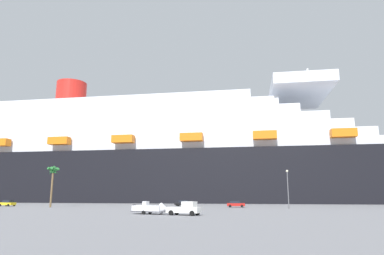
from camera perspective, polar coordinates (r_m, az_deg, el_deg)
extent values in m
plane|color=gray|center=(109.83, -2.61, -12.89)|extent=(600.00, 600.00, 0.00)
cube|color=black|center=(142.94, -9.06, -8.46)|extent=(220.06, 43.29, 19.36)
cube|color=white|center=(143.87, -8.92, -3.99)|extent=(193.70, 39.55, 3.12)
cube|color=white|center=(145.72, -10.52, -2.79)|extent=(186.50, 39.06, 3.12)
cube|color=white|center=(147.74, -12.08, -1.62)|extent=(180.84, 38.35, 3.12)
cube|color=white|center=(149.93, -13.59, -0.48)|extent=(174.57, 37.26, 3.12)
cube|color=white|center=(152.27, -15.05, 0.62)|extent=(163.93, 36.31, 3.12)
cube|color=white|center=(154.77, -16.47, 1.69)|extent=(158.14, 35.79, 3.12)
cube|color=white|center=(157.41, -17.84, 2.73)|extent=(147.14, 34.93, 3.12)
cube|color=white|center=(142.52, 17.45, 5.61)|extent=(23.17, 40.57, 4.00)
cylinder|color=red|center=(162.33, -19.76, 5.13)|extent=(13.47, 13.47, 11.62)
cylinder|color=silver|center=(144.36, 19.09, 7.16)|extent=(0.80, 0.80, 12.00)
cube|color=orange|center=(137.86, -21.55, -2.12)|extent=(8.10, 3.46, 2.80)
cube|color=orange|center=(126.61, -11.58, -1.94)|extent=(8.10, 3.46, 2.80)
cube|color=orange|center=(119.83, -0.10, -1.66)|extent=(8.10, 3.46, 2.80)
cube|color=orange|center=(118.30, 12.20, -1.29)|extent=(8.10, 3.46, 2.80)
cube|color=orange|center=(122.21, 24.24, -0.86)|extent=(8.10, 3.46, 2.80)
cube|color=white|center=(56.19, -1.41, -13.76)|extent=(5.91, 3.25, 0.90)
cube|color=white|center=(55.72, -0.45, -12.86)|extent=(2.39, 2.26, 0.90)
cube|color=#26333F|center=(55.44, 0.20, -12.96)|extent=(0.49, 1.66, 0.63)
cylinder|color=black|center=(56.29, 0.90, -14.22)|extent=(0.84, 0.46, 0.80)
cylinder|color=black|center=(54.47, 0.02, -14.32)|extent=(0.84, 0.46, 0.80)
cylinder|color=black|center=(57.91, -2.59, -14.12)|extent=(0.84, 0.46, 0.80)
cylinder|color=black|center=(56.15, -3.57, -14.20)|extent=(0.84, 0.46, 0.80)
cube|color=#595960|center=(59.50, -7.40, -13.89)|extent=(6.28, 3.22, 0.16)
cube|color=#595960|center=(57.69, -4.33, -14.04)|extent=(1.94, 0.58, 0.10)
cylinder|color=black|center=(60.53, -7.09, -13.99)|extent=(0.67, 0.36, 0.64)
cylinder|color=black|center=(58.78, -8.20, -14.05)|extent=(0.67, 0.36, 0.64)
cube|color=white|center=(59.47, -7.39, -13.38)|extent=(5.80, 3.30, 0.90)
cone|color=white|center=(57.87, -4.69, -13.50)|extent=(1.60, 2.10, 1.87)
cube|color=silver|center=(59.74, -7.83, -12.59)|extent=(1.01, 1.16, 0.70)
cube|color=black|center=(61.08, -9.78, -13.25)|extent=(0.47, 0.57, 1.10)
cylinder|color=brown|center=(94.54, -22.65, -9.59)|extent=(0.47, 0.47, 9.11)
cone|color=#287233|center=(94.52, -22.22, -6.79)|extent=(0.95, 2.87, 1.96)
cone|color=#287233|center=(94.80, -22.20, -6.80)|extent=(2.52, 2.37, 2.10)
cone|color=#287233|center=(95.08, -22.35, -6.80)|extent=(2.88, 1.24, 2.02)
cone|color=#287233|center=(95.03, -22.58, -6.79)|extent=(1.60, 2.91, 1.89)
cone|color=#287233|center=(94.70, -22.68, -6.77)|extent=(2.16, 2.72, 1.98)
cone|color=#287233|center=(94.49, -22.64, -6.76)|extent=(2.65, 1.68, 2.39)
cone|color=#287233|center=(94.32, -22.38, -6.77)|extent=(2.48, 2.59, 1.63)
sphere|color=#287233|center=(94.70, -22.44, -6.84)|extent=(1.10, 1.10, 1.10)
cylinder|color=slate|center=(81.66, 15.94, -10.19)|extent=(0.20, 0.20, 8.31)
sphere|color=#F9F2CC|center=(81.81, 15.77, -7.11)|extent=(0.56, 0.56, 0.56)
cube|color=red|center=(88.51, 7.46, -12.80)|extent=(4.60, 2.10, 0.70)
cube|color=#1E232D|center=(88.50, 7.30, -12.40)|extent=(2.61, 1.81, 0.55)
cylinder|color=black|center=(89.44, 8.46, -12.98)|extent=(0.67, 0.25, 0.66)
cylinder|color=black|center=(87.58, 8.45, -13.03)|extent=(0.67, 0.25, 0.66)
cylinder|color=black|center=(89.50, 6.50, -13.03)|extent=(0.67, 0.25, 0.66)
cylinder|color=black|center=(87.64, 6.46, -13.07)|extent=(0.67, 0.25, 0.66)
cube|color=black|center=(95.60, -1.50, -12.76)|extent=(4.65, 1.82, 0.70)
cube|color=#1E232D|center=(95.53, -1.36, -12.38)|extent=(2.61, 1.61, 0.55)
cylinder|color=black|center=(95.14, -2.55, -12.97)|extent=(0.66, 0.23, 0.66)
cylinder|color=black|center=(96.84, -2.28, -12.94)|extent=(0.66, 0.23, 0.66)
cylinder|color=black|center=(94.41, -0.71, -12.99)|extent=(0.66, 0.23, 0.66)
cylinder|color=black|center=(96.12, -0.47, -12.96)|extent=(0.66, 0.23, 0.66)
cube|color=yellow|center=(107.70, -28.77, -11.24)|extent=(4.87, 2.65, 0.70)
cube|color=#1E232D|center=(107.51, -28.65, -10.92)|extent=(2.84, 2.09, 0.55)
cylinder|color=black|center=(108.30, -29.69, -11.33)|extent=(0.69, 0.34, 0.66)
cylinder|color=black|center=(109.46, -28.93, -11.38)|extent=(0.69, 0.34, 0.66)
cylinder|color=black|center=(105.95, -28.64, -11.47)|extent=(0.69, 0.34, 0.66)
cylinder|color=black|center=(107.14, -27.87, -11.51)|extent=(0.69, 0.34, 0.66)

